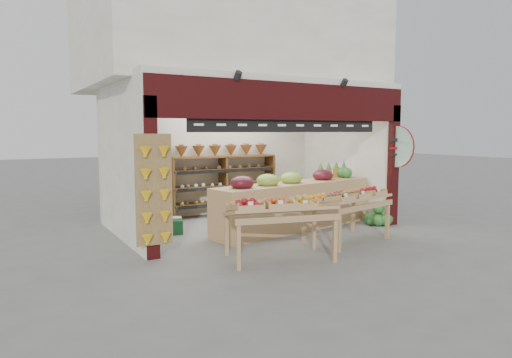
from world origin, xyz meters
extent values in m
plane|color=slate|center=(0.00, 0.00, 0.00)|extent=(60.00, 60.00, 0.00)
cube|color=white|center=(0.00, 2.29, 1.50)|extent=(5.76, 0.18, 3.00)
cube|color=white|center=(-2.79, 0.60, 1.50)|extent=(0.18, 3.38, 3.00)
cube|color=white|center=(2.79, 0.60, 1.50)|extent=(0.18, 3.38, 3.00)
cube|color=white|center=(0.00, 0.60, 3.06)|extent=(5.76, 3.38, 0.12)
cube|color=white|center=(0.00, 1.70, 4.20)|extent=(6.36, 4.60, 2.40)
cube|color=black|center=(0.00, -1.05, 2.65)|extent=(5.70, 0.14, 0.70)
cube|color=black|center=(-2.75, -1.05, 1.32)|extent=(0.22, 0.14, 2.65)
cube|color=black|center=(2.75, -1.05, 1.32)|extent=(0.22, 0.14, 2.65)
cube|color=black|center=(0.00, -1.02, 2.20)|extent=(4.20, 0.05, 0.26)
cylinder|color=white|center=(0.10, -0.95, 2.45)|extent=(0.34, 0.05, 0.34)
cube|color=olive|center=(-2.73, -1.14, 1.15)|extent=(0.60, 0.04, 1.80)
cylinder|color=#B9E9CB|center=(2.75, -1.14, 1.75)|extent=(0.04, 0.90, 0.90)
cylinder|color=maroon|center=(2.75, -1.16, 1.75)|extent=(0.01, 0.92, 0.92)
cube|color=brown|center=(-1.34, 1.97, 0.73)|extent=(0.05, 0.46, 1.46)
cube|color=brown|center=(0.03, 1.97, 0.73)|extent=(0.05, 0.46, 1.46)
cube|color=brown|center=(1.40, 1.97, 0.73)|extent=(0.05, 0.46, 1.46)
cube|color=brown|center=(0.03, 1.97, 0.32)|extent=(2.74, 0.46, 0.04)
cube|color=brown|center=(0.03, 1.97, 0.73)|extent=(2.74, 0.46, 0.04)
cube|color=brown|center=(0.03, 1.97, 1.14)|extent=(2.74, 0.46, 0.04)
cube|color=brown|center=(0.03, 1.97, 1.46)|extent=(2.74, 0.46, 0.04)
cone|color=#945C30|center=(-1.07, 1.97, 1.60)|extent=(0.32, 0.32, 0.28)
cone|color=#945C30|center=(-0.63, 1.97, 1.60)|extent=(0.32, 0.32, 0.28)
cone|color=#945C30|center=(-0.19, 1.97, 1.60)|extent=(0.32, 0.32, 0.28)
cone|color=#945C30|center=(0.25, 1.97, 1.60)|extent=(0.32, 0.32, 0.28)
cone|color=#945C30|center=(0.69, 1.97, 1.60)|extent=(0.32, 0.32, 0.28)
cone|color=#945C30|center=(1.13, 1.97, 1.60)|extent=(0.32, 0.32, 0.28)
cube|color=silver|center=(-2.18, 1.60, 0.91)|extent=(0.71, 0.71, 1.81)
cube|color=beige|center=(-2.30, 0.79, 0.17)|extent=(0.48, 0.42, 0.34)
cube|color=beige|center=(-2.25, 0.79, 0.49)|extent=(0.44, 0.39, 0.29)
cube|color=#155227|center=(-1.82, 0.52, 0.14)|extent=(0.46, 0.40, 0.29)
cube|color=beige|center=(-1.69, 0.89, 0.13)|extent=(0.41, 0.37, 0.27)
cube|color=tan|center=(0.61, -0.31, 0.50)|extent=(4.06, 1.46, 1.00)
ellipsoid|color=#59141E|center=(-0.81, -0.56, 1.10)|extent=(0.49, 0.44, 0.27)
ellipsoid|color=#8CB23F|center=(-0.15, -0.45, 1.10)|extent=(0.49, 0.44, 0.27)
ellipsoid|color=#8CB23F|center=(0.50, -0.33, 1.10)|extent=(0.49, 0.44, 0.27)
ellipsoid|color=#59141E|center=(1.49, -0.16, 1.10)|extent=(0.49, 0.44, 0.27)
cylinder|color=olive|center=(1.57, 0.02, 1.11)|extent=(0.15, 0.15, 0.22)
cylinder|color=olive|center=(1.84, 0.07, 1.11)|extent=(0.15, 0.15, 0.22)
cylinder|color=olive|center=(2.11, 0.12, 1.11)|extent=(0.15, 0.15, 0.22)
cylinder|color=olive|center=(2.38, 0.17, 1.11)|extent=(0.15, 0.15, 0.22)
cube|color=tan|center=(-0.96, -2.12, 0.80)|extent=(1.88, 1.33, 0.25)
cube|color=tan|center=(-1.83, -2.33, 0.35)|extent=(0.07, 0.07, 0.70)
cube|color=tan|center=(-0.29, -2.72, 0.35)|extent=(0.07, 0.07, 0.70)
cube|color=tan|center=(-1.62, -1.52, 0.35)|extent=(0.07, 0.07, 0.70)
cube|color=tan|center=(-0.09, -1.91, 0.35)|extent=(0.07, 0.07, 0.70)
cube|color=tan|center=(0.81, -1.74, 0.77)|extent=(1.80, 1.23, 0.24)
cube|color=tan|center=(0.15, -2.29, 0.34)|extent=(0.07, 0.07, 0.67)
cube|color=tan|center=(1.64, -1.98, 0.34)|extent=(0.07, 0.07, 0.67)
cube|color=tan|center=(-0.01, -1.51, 0.34)|extent=(0.07, 0.07, 0.67)
cube|color=tan|center=(1.48, -1.19, 0.34)|extent=(0.07, 0.07, 0.67)
sphere|color=#1A501D|center=(2.36, -1.03, 0.13)|extent=(0.26, 0.26, 0.26)
sphere|color=#1A501D|center=(2.64, -1.03, 0.13)|extent=(0.26, 0.26, 0.26)
sphere|color=#1A501D|center=(2.36, -0.75, 0.13)|extent=(0.26, 0.26, 0.26)
sphere|color=#1A501D|center=(2.64, -0.75, 0.13)|extent=(0.26, 0.26, 0.26)
sphere|color=#1A501D|center=(2.50, -0.89, 0.36)|extent=(0.26, 0.26, 0.26)
sphere|color=#1A501D|center=(2.50, -1.12, 0.13)|extent=(0.26, 0.26, 0.26)
sphere|color=#1A501D|center=(2.27, -0.89, 0.13)|extent=(0.26, 0.26, 0.26)
camera|label=1|loc=(-4.96, -8.24, 2.09)|focal=32.00mm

